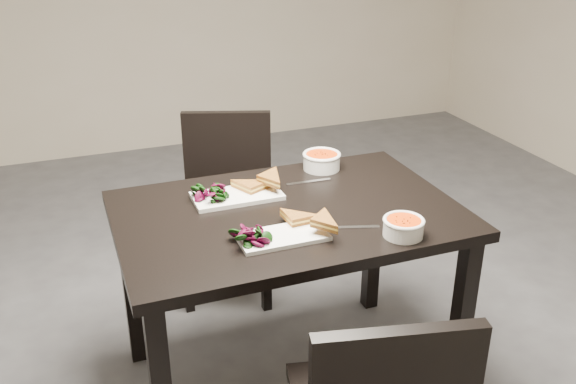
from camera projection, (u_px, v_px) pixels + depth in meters
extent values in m
plane|color=#47474C|center=(289.00, 320.00, 2.88)|extent=(5.00, 5.00, 0.00)
cube|color=black|center=(288.00, 215.00, 2.23)|extent=(1.20, 0.80, 0.04)
cube|color=black|center=(461.00, 324.00, 2.27)|extent=(0.06, 0.06, 0.71)
cube|color=black|center=(131.00, 285.00, 2.50)|extent=(0.06, 0.06, 0.71)
cube|color=black|center=(373.00, 239.00, 2.85)|extent=(0.06, 0.06, 0.71)
cube|color=black|center=(227.00, 210.00, 2.94)|extent=(0.53, 0.53, 0.04)
cube|color=black|center=(187.00, 272.00, 2.87)|extent=(0.05, 0.05, 0.41)
cube|color=black|center=(266.00, 271.00, 2.88)|extent=(0.05, 0.05, 0.41)
cube|color=black|center=(195.00, 235.00, 3.20)|extent=(0.05, 0.05, 0.41)
cube|color=black|center=(266.00, 234.00, 3.21)|extent=(0.05, 0.05, 0.41)
cube|color=black|center=(227.00, 152.00, 3.03)|extent=(0.41, 0.17, 0.40)
cube|color=white|center=(282.00, 236.00, 2.03)|extent=(0.29, 0.14, 0.01)
cylinder|color=white|center=(403.00, 229.00, 2.04)|extent=(0.13, 0.13, 0.05)
cylinder|color=#ED430A|center=(404.00, 222.00, 2.03)|extent=(0.11, 0.11, 0.02)
torus|color=white|center=(404.00, 220.00, 2.03)|extent=(0.14, 0.14, 0.01)
cube|color=silver|center=(353.00, 227.00, 2.10)|extent=(0.18, 0.07, 0.00)
cube|color=white|center=(237.00, 196.00, 2.31)|extent=(0.32, 0.16, 0.02)
cylinder|color=white|center=(322.00, 162.00, 2.56)|extent=(0.15, 0.15, 0.06)
cylinder|color=#ED430A|center=(322.00, 156.00, 2.55)|extent=(0.13, 0.13, 0.02)
torus|color=white|center=(322.00, 155.00, 2.54)|extent=(0.16, 0.16, 0.01)
cube|color=silver|center=(309.00, 182.00, 2.44)|extent=(0.18, 0.02, 0.00)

